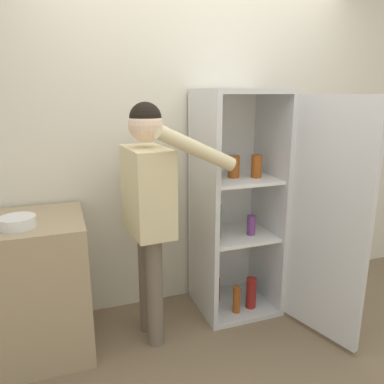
{
  "coord_description": "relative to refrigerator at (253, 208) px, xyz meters",
  "views": [
    {
      "loc": [
        -1.01,
        -1.8,
        1.67
      ],
      "look_at": [
        -0.13,
        0.65,
        0.98
      ],
      "focal_mm": 35.0,
      "sensor_mm": 36.0,
      "label": 1
    }
  ],
  "objects": [
    {
      "name": "bowl",
      "position": [
        -1.6,
        -0.09,
        0.11
      ],
      "size": [
        0.2,
        0.2,
        0.06
      ],
      "color": "white",
      "rests_on": "counter"
    },
    {
      "name": "refrigerator",
      "position": [
        0.0,
        0.0,
        0.0
      ],
      "size": [
        0.79,
        1.12,
        1.7
      ],
      "color": "silver",
      "rests_on": "ground_plane"
    },
    {
      "name": "person",
      "position": [
        -0.81,
        -0.08,
        0.19
      ],
      "size": [
        0.65,
        0.57,
        1.62
      ],
      "color": "#726656",
      "rests_on": "ground_plane"
    },
    {
      "name": "wall_back",
      "position": [
        -0.33,
        0.41,
        0.44
      ],
      "size": [
        7.0,
        0.06,
        2.55
      ],
      "color": "silver",
      "rests_on": "ground_plane"
    },
    {
      "name": "ground_plane",
      "position": [
        -0.33,
        -0.57,
        -0.84
      ],
      "size": [
        12.0,
        12.0,
        0.0
      ],
      "primitive_type": "plane",
      "color": "#7A664C"
    },
    {
      "name": "counter",
      "position": [
        -1.55,
        0.04,
        -0.38
      ],
      "size": [
        0.66,
        0.65,
        0.91
      ],
      "color": "tan",
      "rests_on": "ground_plane"
    }
  ]
}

